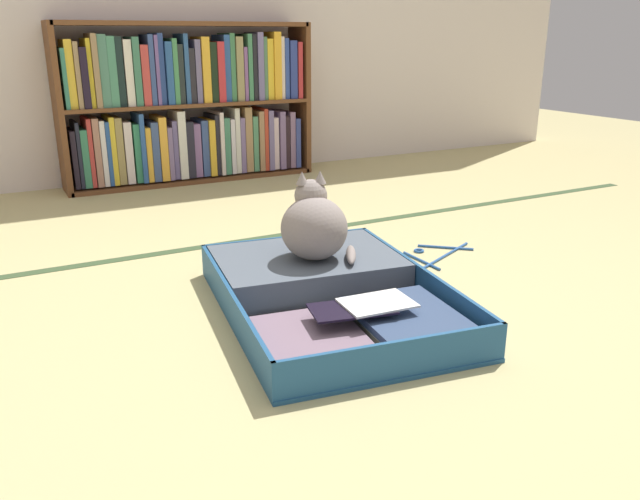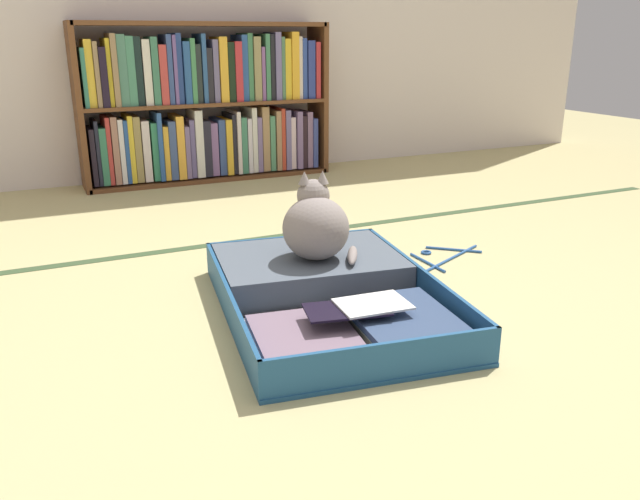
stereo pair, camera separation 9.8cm
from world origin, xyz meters
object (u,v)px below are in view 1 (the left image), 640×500
clothes_hanger (436,254)px  black_cat (314,226)px  bookshelf (188,107)px  open_suitcase (324,289)px

clothes_hanger → black_cat: bearing=-171.9°
clothes_hanger → bookshelf: bearing=103.4°
bookshelf → open_suitcase: bookshelf is taller
open_suitcase → clothes_hanger: 0.63m
bookshelf → clothes_hanger: bearing=-76.6°
bookshelf → black_cat: (-0.15, -1.83, -0.20)m
open_suitcase → clothes_hanger: open_suitcase is taller
bookshelf → clothes_hanger: 1.85m
bookshelf → clothes_hanger: bookshelf is taller
open_suitcase → black_cat: 0.21m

